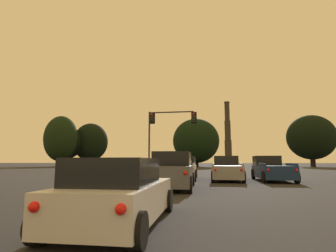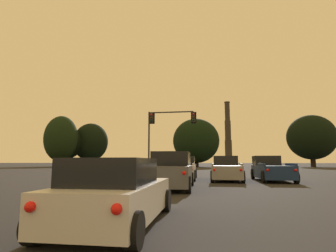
% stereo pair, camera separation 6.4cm
% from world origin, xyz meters
% --- Properties ---
extents(pickup_truck_left_lane_front, '(2.34, 5.56, 1.82)m').
position_xyz_m(pickup_truck_left_lane_front, '(-3.42, 20.42, 0.80)').
color(pickup_truck_left_lane_front, silver).
rests_on(pickup_truck_left_lane_front, ground_plane).
extents(pickup_truck_right_lane_front, '(2.19, 5.51, 1.82)m').
position_xyz_m(pickup_truck_right_lane_front, '(3.11, 19.57, 0.80)').
color(pickup_truck_right_lane_front, navy).
rests_on(pickup_truck_right_lane_front, ground_plane).
extents(hatchback_left_lane_third, '(1.95, 4.13, 1.44)m').
position_xyz_m(hatchback_left_lane_third, '(-3.28, 4.93, 0.66)').
color(hatchback_left_lane_third, silver).
rests_on(hatchback_left_lane_third, ground_plane).
extents(pickup_truck_center_lane_front, '(2.34, 5.56, 1.82)m').
position_xyz_m(pickup_truck_center_lane_front, '(-0.06, 19.47, 0.80)').
color(pickup_truck_center_lane_front, gray).
rests_on(pickup_truck_center_lane_front, ground_plane).
extents(suv_left_lane_second, '(2.25, 4.96, 1.86)m').
position_xyz_m(suv_left_lane_second, '(-3.18, 12.84, 0.90)').
color(suv_left_lane_second, '#4C4F54').
rests_on(suv_left_lane_second, ground_plane).
extents(traffic_light_overhead_left, '(5.29, 0.50, 6.73)m').
position_xyz_m(traffic_light_overhead_left, '(-6.02, 26.56, 5.13)').
color(traffic_light_overhead_left, '#2D2D30').
rests_on(traffic_light_overhead_left, ground_plane).
extents(smokestack, '(6.72, 6.72, 38.45)m').
position_xyz_m(smokestack, '(10.02, 162.73, 15.05)').
color(smokestack, '#2B2722').
rests_on(smokestack, ground_plane).
extents(treeline_right_mid, '(9.44, 8.50, 14.41)m').
position_xyz_m(treeline_right_mid, '(-43.11, 67.89, 7.93)').
color(treeline_right_mid, black).
rests_on(treeline_right_mid, ground_plane).
extents(treeline_center_right, '(10.87, 9.78, 11.80)m').
position_xyz_m(treeline_center_right, '(-43.61, 71.06, 6.94)').
color(treeline_center_right, black).
rests_on(treeline_center_right, ground_plane).
extents(treeline_far_left, '(10.59, 9.53, 13.18)m').
position_xyz_m(treeline_far_left, '(-37.49, 75.17, 7.39)').
color(treeline_far_left, black).
rests_on(treeline_far_left, ground_plane).
extents(treeline_left_mid, '(12.35, 11.12, 13.69)m').
position_xyz_m(treeline_left_mid, '(25.38, 73.33, 7.79)').
color(treeline_left_mid, black).
rests_on(treeline_left_mid, ground_plane).
extents(treeline_far_right, '(8.30, 7.47, 12.07)m').
position_xyz_m(treeline_far_right, '(-5.75, 74.88, 6.56)').
color(treeline_far_right, black).
rests_on(treeline_far_right, ground_plane).
extents(treeline_center_left, '(12.30, 11.07, 12.84)m').
position_xyz_m(treeline_center_left, '(-4.81, 69.28, 6.92)').
color(treeline_center_left, black).
rests_on(treeline_center_left, ground_plane).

